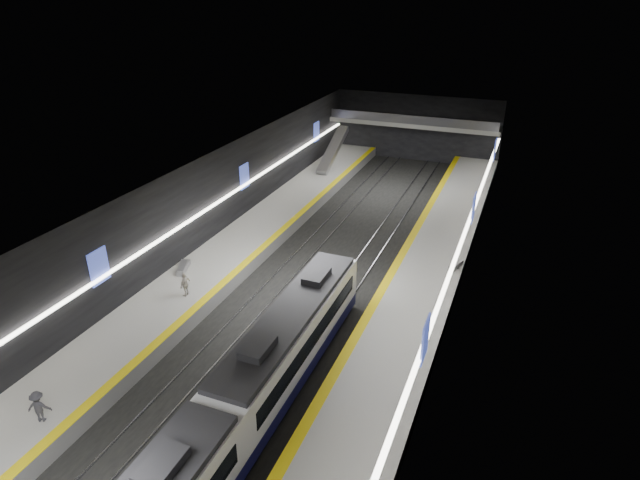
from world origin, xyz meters
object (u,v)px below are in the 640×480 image
at_px(escalator, 333,150).
at_px(passenger_left_a, 185,284).
at_px(bench_right_far, 456,265).
at_px(bench_left_far, 185,266).
at_px(passenger_left_b, 39,407).
at_px(bench_left_near, 183,268).
at_px(train, 220,433).

distance_m(escalator, passenger_left_a, 30.20).
relative_size(bench_right_far, passenger_left_a, 0.92).
relative_size(bench_left_far, passenger_left_b, 0.96).
bearing_deg(bench_left_near, bench_left_far, 71.52).
distance_m(escalator, passenger_left_b, 42.38).
bearing_deg(escalator, bench_right_far, -48.92).
bearing_deg(passenger_left_a, train, 40.29).
bearing_deg(escalator, bench_left_far, -93.16).
bearing_deg(bench_left_near, bench_right_far, -0.19).
bearing_deg(passenger_left_b, passenger_left_a, -114.10).
height_order(train, bench_left_far, train).
height_order(bench_left_near, bench_right_far, bench_left_near).
bearing_deg(passenger_left_a, escalator, -178.96).
xyz_separation_m(bench_left_near, passenger_left_a, (2.26, -2.83, 0.63)).
bearing_deg(train, passenger_left_a, 130.75).
distance_m(bench_right_far, passenger_left_a, 19.41).
distance_m(train, bench_right_far, 22.51).
height_order(escalator, bench_right_far, escalator).
bearing_deg(passenger_left_b, train, 164.51).
bearing_deg(bench_right_far, bench_left_near, -138.59).
bearing_deg(passenger_left_a, bench_right_far, 122.97).
distance_m(bench_right_far, passenger_left_b, 27.94).
bearing_deg(train, bench_left_far, 129.83).
bearing_deg(train, bench_left_near, 130.32).
xyz_separation_m(bench_left_far, passenger_left_a, (2.29, -3.09, 0.66)).
height_order(train, passenger_left_b, train).
height_order(passenger_left_a, passenger_left_b, passenger_left_a).
distance_m(train, passenger_left_b, 9.17).
height_order(escalator, passenger_left_a, escalator).
xyz_separation_m(bench_left_far, passenger_left_b, (2.45, -15.28, 0.65)).
height_order(bench_right_far, passenger_left_a, passenger_left_a).
bearing_deg(passenger_left_b, bench_left_near, -105.69).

